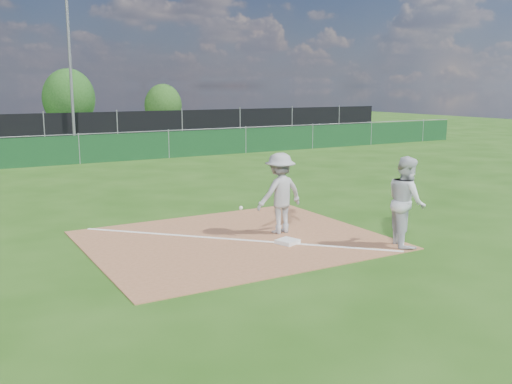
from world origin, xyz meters
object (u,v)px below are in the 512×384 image
tree_right (163,105)px  tree_mid (69,98)px  first_base (288,241)px  runner (406,201)px  play_at_first (280,193)px  light_pole (71,72)px  car_right (110,127)px

tree_right → tree_mid: bearing=163.8°
first_base → tree_mid: tree_mid is taller
runner → tree_right: bearing=12.2°
tree_mid → tree_right: bearing=-16.2°
play_at_first → first_base: bearing=-112.0°
light_pole → first_base: bearing=-91.7°
first_base → car_right: 27.57m
tree_mid → runner: bearing=-91.6°
runner → tree_right: 34.83m
play_at_first → runner: size_ratio=0.98×
play_at_first → tree_mid: tree_mid is taller
car_right → tree_mid: (-0.95, 7.35, 1.69)m
runner → car_right: bearing=21.0°
tree_mid → tree_right: tree_mid is taller
play_at_first → car_right: play_at_first is taller
tree_right → light_pole: bearing=-131.7°
tree_mid → play_at_first: bearing=-94.6°
runner → first_base: bearing=83.1°
first_base → light_pole: bearing=88.3°
runner → tree_right: (7.70, 33.96, 0.83)m
car_right → first_base: bearing=153.4°
first_base → runner: (2.04, -1.27, 0.86)m
runner → light_pole: bearing=28.2°
first_base → runner: runner is taller
car_right → tree_right: size_ratio=1.29×
tree_right → runner: bearing=-102.8°
light_pole → first_base: 22.87m
play_at_first → tree_right: size_ratio=0.53×
light_pole → car_right: (3.33, 4.75, -3.35)m
light_pole → play_at_first: size_ratio=4.41×
tree_right → car_right: bearing=-136.6°
tree_right → first_base: bearing=-106.6°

